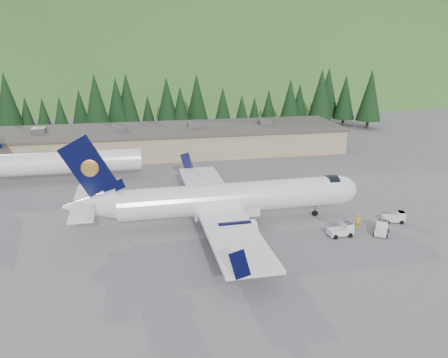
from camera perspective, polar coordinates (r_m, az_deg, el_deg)
ground at (r=55.63m, az=1.19°, el=-5.78°), size 600.00×600.00×0.00m
airliner at (r=54.18m, az=0.10°, el=-2.71°), size 36.84×34.48×12.26m
second_airliner at (r=75.58m, az=-21.38°, el=2.03°), size 27.50×11.00×10.05m
baggage_tug_a at (r=53.89m, az=15.18°, el=-6.44°), size 2.99×1.93×1.55m
baggage_tug_b at (r=59.90m, az=21.51°, el=-4.67°), size 2.87×2.10×1.40m
baggage_tug_c at (r=55.86m, az=19.88°, el=-6.08°), size 2.66×2.99×1.44m
terminal_building at (r=90.18m, az=-7.07°, el=5.06°), size 71.00×17.00×6.10m
ramp_worker at (r=56.30m, az=17.06°, el=-5.29°), size 0.71×0.50×1.84m
tree_line at (r=110.54m, az=-8.05°, el=10.03°), size 114.68×17.32×14.02m
hills at (r=285.15m, az=2.76°, el=-3.91°), size 614.00×330.00×300.00m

